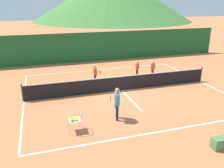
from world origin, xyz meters
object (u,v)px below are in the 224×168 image
(instructor, at_px, (117,101))
(tennis_ball_0, at_px, (165,96))
(student_0, at_px, (95,72))
(student_2, at_px, (153,67))
(tennis_ball_3, at_px, (126,93))
(tennis_ball_5, at_px, (80,121))
(tennis_ball_4, at_px, (126,100))
(tennis_ball_1, at_px, (81,111))
(ball_cart, at_px, (74,119))
(tennis_net, at_px, (122,83))
(student_1, at_px, (137,67))

(instructor, xyz_separation_m, tennis_ball_0, (3.71, 1.94, -0.94))
(student_0, xyz_separation_m, student_2, (4.50, 0.19, -0.06))
(tennis_ball_3, xyz_separation_m, tennis_ball_5, (-3.41, -2.80, 0.00))
(tennis_ball_0, relative_size, tennis_ball_4, 1.00)
(instructor, relative_size, tennis_ball_0, 23.87)
(student_0, xyz_separation_m, tennis_ball_4, (0.98, -3.52, -0.77))
(tennis_ball_1, bearing_deg, ball_cart, -109.98)
(tennis_ball_1, bearing_deg, tennis_ball_3, 29.26)
(instructor, height_order, tennis_ball_3, instructor)
(tennis_net, bearing_deg, tennis_ball_4, -100.45)
(tennis_net, relative_size, student_0, 9.00)
(tennis_net, bearing_deg, tennis_ball_1, -142.31)
(tennis_ball_4, bearing_deg, student_1, 59.37)
(tennis_ball_1, bearing_deg, tennis_ball_4, 14.25)
(student_1, relative_size, tennis_ball_1, 18.36)
(instructor, bearing_deg, tennis_ball_5, 171.80)
(tennis_ball_1, height_order, tennis_ball_5, same)
(ball_cart, relative_size, tennis_ball_1, 13.22)
(tennis_net, distance_m, tennis_ball_3, 0.76)
(student_0, distance_m, tennis_ball_5, 5.67)
(tennis_net, bearing_deg, tennis_ball_0, -38.21)
(student_0, xyz_separation_m, student_1, (3.40, 0.56, -0.06))
(student_0, xyz_separation_m, ball_cart, (-2.41, -5.98, -0.22))
(tennis_net, relative_size, instructor, 7.43)
(student_2, bearing_deg, student_1, 160.98)
(tennis_ball_3, distance_m, tennis_ball_4, 1.14)
(tennis_ball_3, relative_size, tennis_ball_4, 1.00)
(student_0, distance_m, student_1, 3.44)
(student_2, distance_m, tennis_ball_0, 3.95)
(student_0, bearing_deg, tennis_ball_4, -74.41)
(student_0, height_order, tennis_ball_3, student_0)
(instructor, height_order, student_0, instructor)
(tennis_ball_3, bearing_deg, tennis_ball_5, -140.66)
(student_0, bearing_deg, tennis_net, -55.24)
(tennis_ball_0, bearing_deg, tennis_net, 141.79)
(ball_cart, distance_m, tennis_ball_5, 1.00)
(tennis_net, xyz_separation_m, student_1, (2.11, 2.42, 0.25))
(tennis_net, height_order, student_1, student_1)
(tennis_ball_3, bearing_deg, ball_cart, -137.04)
(ball_cart, distance_m, tennis_ball_0, 6.37)
(instructor, height_order, tennis_ball_1, instructor)
(student_2, height_order, tennis_ball_5, student_2)
(student_1, xyz_separation_m, tennis_ball_4, (-2.42, -4.08, -0.71))
(student_1, xyz_separation_m, tennis_ball_0, (0.05, -4.12, -0.71))
(student_0, relative_size, student_1, 1.07)
(tennis_ball_1, distance_m, tennis_ball_3, 3.62)
(student_1, relative_size, tennis_ball_5, 18.36)
(student_2, xyz_separation_m, ball_cart, (-6.90, -6.17, -0.16))
(student_2, distance_m, tennis_ball_5, 8.51)
(student_1, height_order, tennis_ball_1, student_1)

